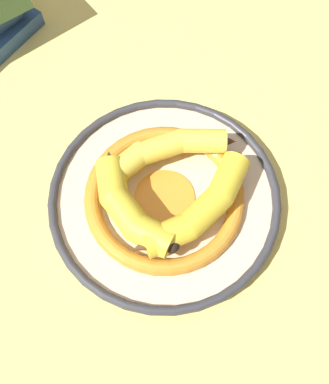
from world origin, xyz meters
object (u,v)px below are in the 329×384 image
(banana_a, at_px, (128,206))
(banana_c, at_px, (165,151))
(banana_b, at_px, (199,210))
(decorative_bowl, at_px, (164,198))

(banana_a, distance_m, banana_c, 0.10)
(banana_a, xyz_separation_m, banana_b, (0.06, -0.07, -0.00))
(banana_a, bearing_deg, banana_c, 114.52)
(decorative_bowl, xyz_separation_m, banana_c, (0.04, 0.04, 0.03))
(banana_b, xyz_separation_m, banana_c, (0.04, 0.09, -0.00))
(decorative_bowl, relative_size, banana_a, 1.88)
(decorative_bowl, relative_size, banana_c, 1.75)
(banana_a, height_order, banana_b, banana_a)
(banana_a, relative_size, banana_c, 0.93)
(banana_a, height_order, banana_c, banana_a)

